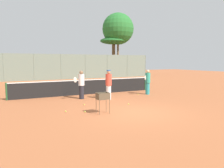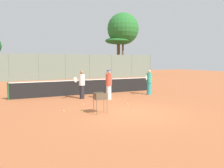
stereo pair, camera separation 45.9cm
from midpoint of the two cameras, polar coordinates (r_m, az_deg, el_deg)
The scene contains 16 objects.
ground_plane at distance 10.27m, azimuth 6.33°, elevation -7.43°, with size 80.00×80.00×0.00m, color #B26038.
tennis_net at distance 15.69m, azimuth -5.60°, elevation -0.68°, with size 10.38×0.10×1.07m.
back_fence at distance 28.59m, azimuth -14.83°, elevation 4.33°, with size 29.96×0.08×3.27m.
tree_0 at distance 36.20m, azimuth 2.08°, elevation 10.87°, with size 4.37×4.37×6.18m.
tree_2 at distance 36.36m, azimuth 3.26°, elevation 14.17°, with size 5.07×5.07×10.10m.
player_white_outfit at distance 13.87m, azimuth -6.96°, elevation -0.08°, with size 0.85×0.55×1.79m.
player_red_cap at distance 13.54m, azimuth 0.13°, elevation -0.04°, with size 0.47×0.90×1.83m.
player_yellow_shirt at distance 15.75m, azimuth 10.48°, elevation 0.55°, with size 0.80×0.62×1.76m.
ball_cart at distance 9.95m, azimuth -1.70°, elevation -3.59°, with size 0.56×0.41×0.95m.
tennis_ball_0 at distance 10.35m, azimuth -6.41°, elevation -7.14°, with size 0.07×0.07×0.07m, color #D1E54C.
tennis_ball_1 at distance 10.59m, azimuth -11.28°, elevation -6.91°, with size 0.07×0.07×0.07m, color #D1E54C.
tennis_ball_2 at distance 15.89m, azimuth 10.65°, elevation -2.58°, with size 0.07×0.07×0.07m, color #D1E54C.
tennis_ball_3 at distance 12.01m, azimuth 5.22°, elevation -5.28°, with size 0.07×0.07×0.07m, color #D1E54C.
tennis_ball_4 at distance 15.59m, azimuth 7.99°, elevation -2.70°, with size 0.07×0.07×0.07m, color #D1E54C.
tennis_ball_5 at distance 11.99m, azimuth -6.40°, elevation -5.31°, with size 0.07×0.07×0.07m, color #D1E54C.
parked_car at distance 34.83m, azimuth -3.64°, elevation 3.18°, with size 4.20×1.70×1.60m.
Camera 2 is at (-5.07, -8.58, 2.38)m, focal length 35.00 mm.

